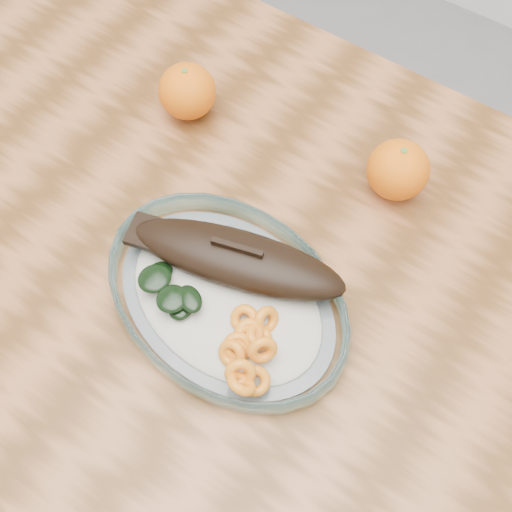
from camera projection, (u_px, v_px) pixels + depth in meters
The scene contains 5 objects.
ground at pixel (224, 411), 1.43m from camera, with size 3.00×3.00×0.00m, color slate.
dining_table at pixel (203, 280), 0.86m from camera, with size 1.20×0.80×0.75m.
plated_meal at pixel (227, 294), 0.72m from camera, with size 0.62×0.62×0.08m.
orange_left at pixel (187, 91), 0.84m from camera, with size 0.08×0.08×0.08m, color #E36504.
orange_right at pixel (398, 170), 0.78m from camera, with size 0.08×0.08×0.08m, color #E36504.
Camera 1 is at (0.28, -0.28, 1.42)m, focal length 45.00 mm.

